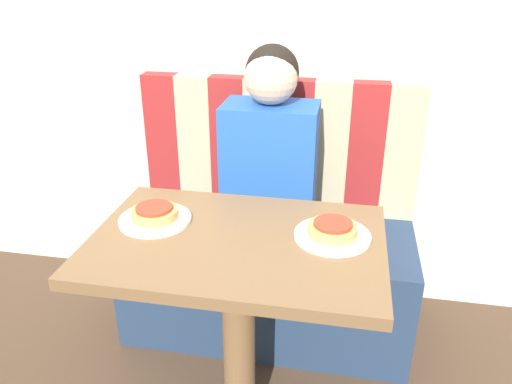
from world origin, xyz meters
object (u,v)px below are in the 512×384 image
(plate_right, at_px, (332,236))
(pizza_right, at_px, (333,229))
(person, at_px, (270,147))
(pizza_left, at_px, (155,213))
(plate_left, at_px, (155,219))

(plate_right, xyz_separation_m, pizza_right, (0.00, -0.00, 0.02))
(person, bearing_deg, plate_right, -63.39)
(plate_right, bearing_deg, pizza_left, -180.00)
(pizza_left, height_order, pizza_right, same)
(plate_left, distance_m, pizza_right, 0.52)
(person, xyz_separation_m, plate_left, (-0.26, -0.52, -0.06))
(plate_right, bearing_deg, person, 116.61)
(pizza_left, bearing_deg, plate_left, 90.00)
(person, xyz_separation_m, pizza_left, (-0.26, -0.52, -0.04))
(plate_left, xyz_separation_m, plate_right, (0.52, 0.00, 0.00))
(plate_right, height_order, pizza_left, pizza_left)
(plate_right, distance_m, pizza_right, 0.02)
(person, bearing_deg, plate_left, -116.61)
(pizza_left, bearing_deg, plate_right, 0.00)
(plate_left, height_order, pizza_left, pizza_left)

